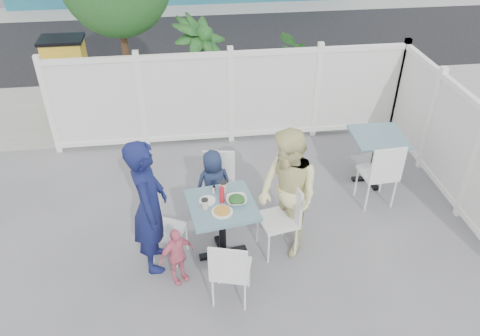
{
  "coord_description": "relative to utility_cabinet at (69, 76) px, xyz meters",
  "views": [
    {
      "loc": [
        -0.64,
        -4.58,
        4.21
      ],
      "look_at": [
        -0.05,
        0.04,
        1.02
      ],
      "focal_mm": 35.0,
      "sensor_mm": 36.0,
      "label": 1
    }
  ],
  "objects": [
    {
      "name": "ground",
      "position": [
        2.8,
        -4.0,
        -0.67
      ],
      "size": [
        80.0,
        80.0,
        0.0
      ],
      "primitive_type": "plane",
      "color": "slate"
    },
    {
      "name": "near_sidewalk",
      "position": [
        2.8,
        -0.2,
        -0.66
      ],
      "size": [
        24.0,
        2.6,
        0.01
      ],
      "primitive_type": "cube",
      "color": "gray",
      "rests_on": "ground"
    },
    {
      "name": "street",
      "position": [
        2.8,
        3.5,
        -0.67
      ],
      "size": [
        24.0,
        5.0,
        0.01
      ],
      "primitive_type": "cube",
      "color": "black",
      "rests_on": "ground"
    },
    {
      "name": "far_sidewalk",
      "position": [
        2.8,
        6.6,
        -0.66
      ],
      "size": [
        24.0,
        1.6,
        0.01
      ],
      "primitive_type": "cube",
      "color": "gray",
      "rests_on": "ground"
    },
    {
      "name": "fence_back",
      "position": [
        2.9,
        -1.6,
        0.11
      ],
      "size": [
        5.86,
        0.08,
        1.6
      ],
      "color": "white",
      "rests_on": "ground"
    },
    {
      "name": "fence_right",
      "position": [
        5.8,
        -3.4,
        0.11
      ],
      "size": [
        0.08,
        3.66,
        1.6
      ],
      "rotation": [
        0.0,
        0.0,
        1.57
      ],
      "color": "white",
      "rests_on": "ground"
    },
    {
      "name": "utility_cabinet",
      "position": [
        0.0,
        0.0,
        0.0
      ],
      "size": [
        0.72,
        0.52,
        1.34
      ],
      "primitive_type": "cube",
      "rotation": [
        0.0,
        0.0,
        0.01
      ],
      "color": "orange",
      "rests_on": "ground"
    },
    {
      "name": "potted_shrub_a",
      "position": [
        2.43,
        -0.9,
        0.29
      ],
      "size": [
        1.5,
        1.5,
        1.93
      ],
      "primitive_type": "imported",
      "rotation": [
        0.0,
        0.0,
        0.98
      ],
      "color": "#17491E",
      "rests_on": "ground"
    },
    {
      "name": "potted_shrub_b",
      "position": [
        4.44,
        -1.0,
        0.12
      ],
      "size": [
        1.59,
        1.72,
        1.57
      ],
      "primitive_type": "imported",
      "rotation": [
        0.0,
        0.0,
        4.41
      ],
      "color": "#17491E",
      "rests_on": "ground"
    },
    {
      "name": "main_table",
      "position": [
        2.48,
        -4.36,
        -0.04
      ],
      "size": [
        0.87,
        0.87,
        0.81
      ],
      "rotation": [
        0.0,
        0.0,
        0.15
      ],
      "color": "#3E6A81",
      "rests_on": "ground"
    },
    {
      "name": "spare_table",
      "position": [
        4.89,
        -3.05,
        -0.06
      ],
      "size": [
        0.77,
        0.77,
        0.78
      ],
      "rotation": [
        0.0,
        0.0,
        -0.04
      ],
      "color": "#3E6A81",
      "rests_on": "ground"
    },
    {
      "name": "chair_left",
      "position": [
        1.77,
        -4.26,
        -0.18
      ],
      "size": [
        0.5,
        0.51,
        0.85
      ],
      "rotation": [
        0.0,
        0.0,
        -2.01
      ],
      "color": "white",
      "rests_on": "ground"
    },
    {
      "name": "chair_right",
      "position": [
        3.24,
        -4.33,
        -0.1
      ],
      "size": [
        0.51,
        0.52,
        0.97
      ],
      "rotation": [
        0.0,
        0.0,
        1.78
      ],
      "color": "white",
      "rests_on": "ground"
    },
    {
      "name": "chair_back",
      "position": [
        2.52,
        -3.52,
        -0.13
      ],
      "size": [
        0.48,
        0.47,
        0.93
      ],
      "rotation": [
        0.0,
        0.0,
        2.99
      ],
      "color": "white",
      "rests_on": "ground"
    },
    {
      "name": "chair_near",
      "position": [
        2.49,
        -5.11,
        -0.14
      ],
      "size": [
        0.5,
        0.49,
        0.9
      ],
      "rotation": [
        0.0,
        0.0,
        -0.27
      ],
      "color": "white",
      "rests_on": "ground"
    },
    {
      "name": "chair_spare",
      "position": [
        4.73,
        -3.65,
        -0.08
      ],
      "size": [
        0.49,
        0.47,
        1.01
      ],
      "rotation": [
        0.0,
        0.0,
        0.06
      ],
      "color": "white",
      "rests_on": "ground"
    },
    {
      "name": "man",
      "position": [
        1.66,
        -4.38,
        0.19
      ],
      "size": [
        0.42,
        0.63,
        1.73
      ],
      "primitive_type": "imported",
      "rotation": [
        0.0,
        0.0,
        1.57
      ],
      "color": "#12184A",
      "rests_on": "ground"
    },
    {
      "name": "woman",
      "position": [
        3.27,
        -4.31,
        0.17
      ],
      "size": [
        0.89,
        0.99,
        1.67
      ],
      "primitive_type": "imported",
      "rotation": [
        0.0,
        0.0,
        -1.18
      ],
      "color": "#E3D957",
      "rests_on": "ground"
    },
    {
      "name": "boy",
      "position": [
        2.44,
        -3.57,
        -0.16
      ],
      "size": [
        0.56,
        0.43,
        1.02
      ],
      "primitive_type": "imported",
      "rotation": [
        0.0,
        0.0,
        3.39
      ],
      "color": "#1C2847",
      "rests_on": "ground"
    },
    {
      "name": "toddler",
      "position": [
        1.93,
        -4.71,
        -0.28
      ],
      "size": [
        0.49,
        0.39,
        0.77
      ],
      "primitive_type": "imported",
      "rotation": [
        0.0,
        0.0,
        0.52
      ],
      "color": "pink",
      "rests_on": "ground"
    },
    {
      "name": "plate_main",
      "position": [
        2.48,
        -4.51,
        0.15
      ],
      "size": [
        0.25,
        0.25,
        0.02
      ],
      "primitive_type": "cylinder",
      "color": "white",
      "rests_on": "main_table"
    },
    {
      "name": "plate_side",
      "position": [
        2.32,
        -4.29,
        0.15
      ],
      "size": [
        0.2,
        0.2,
        0.01
      ],
      "primitive_type": "cylinder",
      "color": "white",
      "rests_on": "main_table"
    },
    {
      "name": "salad_bowl",
      "position": [
        2.66,
        -4.35,
        0.17
      ],
      "size": [
        0.24,
        0.24,
        0.06
      ],
      "primitive_type": "imported",
      "color": "white",
      "rests_on": "main_table"
    },
    {
      "name": "coffee_cup_a",
      "position": [
        2.29,
        -4.41,
        0.2
      ],
      "size": [
        0.07,
        0.07,
        0.11
      ],
      "primitive_type": "cylinder",
      "color": "beige",
      "rests_on": "main_table"
    },
    {
      "name": "coffee_cup_b",
      "position": [
        2.53,
        -4.13,
        0.2
      ],
      "size": [
        0.09,
        0.09,
        0.13
      ],
      "primitive_type": "cylinder",
      "color": "beige",
      "rests_on": "main_table"
    },
    {
      "name": "ketchup_bottle",
      "position": [
        2.49,
        -4.32,
        0.24
      ],
      "size": [
        0.06,
        0.06,
        0.2
      ],
      "primitive_type": "cylinder",
      "color": "red",
      "rests_on": "main_table"
    },
    {
      "name": "salt_shaker",
      "position": [
        2.41,
        -4.14,
        0.17
      ],
      "size": [
        0.03,
        0.03,
        0.07
      ],
      "primitive_type": "cylinder",
      "color": "white",
      "rests_on": "main_table"
    },
    {
      "name": "pepper_shaker",
      "position": [
        2.42,
        -4.08,
        0.17
      ],
      "size": [
        0.03,
        0.03,
        0.06
      ],
      "primitive_type": "cylinder",
      "color": "black",
      "rests_on": "main_table"
    }
  ]
}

